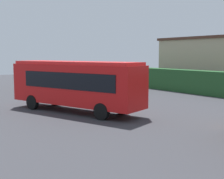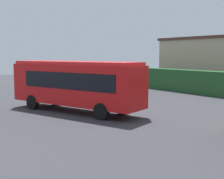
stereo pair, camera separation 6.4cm
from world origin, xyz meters
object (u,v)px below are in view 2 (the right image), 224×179
at_px(person_left, 71,79).
at_px(person_right, 76,94).
at_px(bus_red, 75,83).
at_px(person_center, 84,80).
at_px(bus_cream, 57,74).

relative_size(person_left, person_right, 1.07).
xyz_separation_m(bus_red, person_center, (-11.74, 7.56, -1.00)).
bearing_deg(person_right, person_left, -13.22).
bearing_deg(bus_red, person_center, -51.61).
distance_m(person_left, person_right, 13.48).
distance_m(bus_cream, bus_red, 12.69).
height_order(person_left, person_center, person_left).
distance_m(person_center, person_right, 11.49).
xyz_separation_m(bus_red, person_left, (-14.22, 7.26, -0.98)).
bearing_deg(bus_red, person_left, -45.89).
relative_size(bus_red, person_center, 5.76).
bearing_deg(person_center, person_left, -97.75).
height_order(person_left, person_right, person_left).
distance_m(bus_red, person_right, 2.70).
bearing_deg(person_right, person_center, -20.08).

